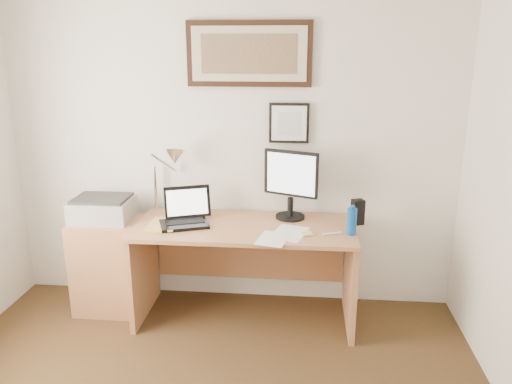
# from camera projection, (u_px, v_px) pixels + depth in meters

# --- Properties ---
(wall_back) EXTENTS (3.50, 0.02, 2.50)m
(wall_back) POSITION_uv_depth(u_px,v_px,m) (231.00, 148.00, 3.86)
(wall_back) COLOR white
(wall_back) RESTS_ON ground
(side_cabinet) EXTENTS (0.50, 0.40, 0.73)m
(side_cabinet) POSITION_uv_depth(u_px,v_px,m) (109.00, 265.00, 3.88)
(side_cabinet) COLOR #A96E47
(side_cabinet) RESTS_ON floor
(water_bottle) EXTENTS (0.07, 0.07, 0.19)m
(water_bottle) POSITION_uv_depth(u_px,v_px,m) (352.00, 221.00, 3.43)
(water_bottle) COLOR #0D4CAA
(water_bottle) RESTS_ON desk
(bottle_cap) EXTENTS (0.03, 0.03, 0.02)m
(bottle_cap) POSITION_uv_depth(u_px,v_px,m) (353.00, 207.00, 3.40)
(bottle_cap) COLOR #0D4CAA
(bottle_cap) RESTS_ON water_bottle
(speaker) EXTENTS (0.10, 0.10, 0.19)m
(speaker) POSITION_uv_depth(u_px,v_px,m) (358.00, 212.00, 3.63)
(speaker) COLOR black
(speaker) RESTS_ON desk
(paper_sheet_a) EXTENTS (0.29, 0.36, 0.00)m
(paper_sheet_a) POSITION_uv_depth(u_px,v_px,m) (289.00, 233.00, 3.48)
(paper_sheet_a) COLOR white
(paper_sheet_a) RESTS_ON desk
(paper_sheet_b) EXTENTS (0.24, 0.31, 0.00)m
(paper_sheet_b) POSITION_uv_depth(u_px,v_px,m) (273.00, 239.00, 3.37)
(paper_sheet_b) COLOR white
(paper_sheet_b) RESTS_ON desk
(sticky_pad) EXTENTS (0.09, 0.09, 0.01)m
(sticky_pad) POSITION_uv_depth(u_px,v_px,m) (307.00, 234.00, 3.45)
(sticky_pad) COLOR #E0CA6A
(sticky_pad) RESTS_ON desk
(marker_pen) EXTENTS (0.14, 0.06, 0.02)m
(marker_pen) POSITION_uv_depth(u_px,v_px,m) (332.00, 234.00, 3.45)
(marker_pen) COLOR white
(marker_pen) RESTS_ON desk
(book) EXTENTS (0.21, 0.28, 0.02)m
(book) POSITION_uv_depth(u_px,v_px,m) (150.00, 224.00, 3.62)
(book) COLOR #D6C465
(book) RESTS_ON desk
(desk) EXTENTS (1.60, 0.70, 0.75)m
(desk) POSITION_uv_depth(u_px,v_px,m) (246.00, 251.00, 3.78)
(desk) COLOR #A96E47
(desk) RESTS_ON floor
(laptop) EXTENTS (0.40, 0.40, 0.26)m
(laptop) POSITION_uv_depth(u_px,v_px,m) (185.00, 216.00, 3.65)
(laptop) COLOR black
(laptop) RESTS_ON desk
(lcd_monitor) EXTENTS (0.40, 0.22, 0.52)m
(lcd_monitor) POSITION_uv_depth(u_px,v_px,m) (291.00, 181.00, 3.70)
(lcd_monitor) COLOR black
(lcd_monitor) RESTS_ON desk
(printer) EXTENTS (0.44, 0.34, 0.18)m
(printer) POSITION_uv_depth(u_px,v_px,m) (103.00, 209.00, 3.79)
(printer) COLOR #A0A0A3
(printer) RESTS_ON side_cabinet
(desk_lamp) EXTENTS (0.29, 0.27, 0.53)m
(desk_lamp) POSITION_uv_depth(u_px,v_px,m) (173.00, 160.00, 3.73)
(desk_lamp) COLOR silver
(desk_lamp) RESTS_ON desk
(picture_large) EXTENTS (0.92, 0.04, 0.47)m
(picture_large) POSITION_uv_depth(u_px,v_px,m) (249.00, 54.00, 3.62)
(picture_large) COLOR black
(picture_large) RESTS_ON wall_back
(picture_small) EXTENTS (0.30, 0.03, 0.30)m
(picture_small) POSITION_uv_depth(u_px,v_px,m) (289.00, 123.00, 3.73)
(picture_small) COLOR black
(picture_small) RESTS_ON wall_back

